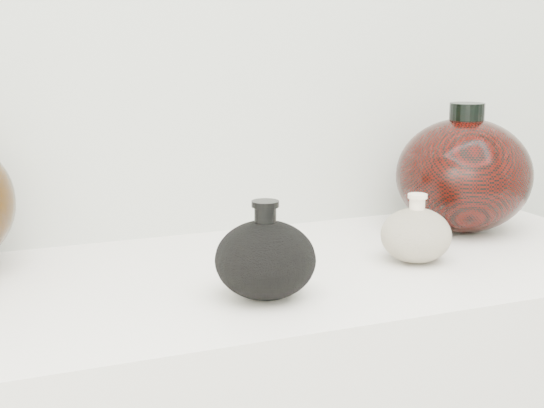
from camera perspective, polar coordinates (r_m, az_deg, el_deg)
name	(u,v)px	position (r m, az deg, el deg)	size (l,w,h in m)	color
black_gourd_vase	(265,259)	(0.99, -0.50, -4.15)	(0.17, 0.17, 0.13)	black
cream_gourd_vase	(416,235)	(1.18, 10.79, -2.28)	(0.14, 0.14, 0.11)	beige
right_round_pot	(464,174)	(1.38, 14.22, 2.17)	(0.30, 0.30, 0.23)	black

